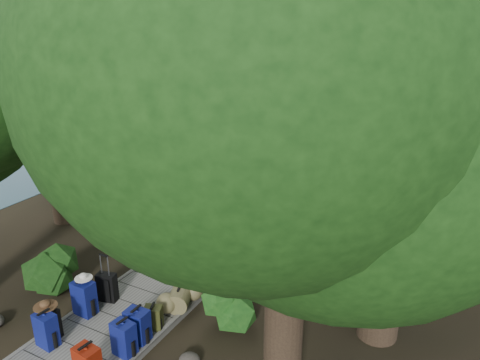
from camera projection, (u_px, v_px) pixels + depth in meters
The scene contains 44 objects.
ground at pixel (202, 256), 11.69m from camera, with size 120.00×120.00×0.00m, color black.
sand_beach at pixel (363, 123), 24.93m from camera, with size 40.00×22.00×0.02m, color tan.
water_bay at pixel (64, 69), 46.44m from camera, with size 50.00×60.00×0.02m, color #2A4A58.
distant_hill at pixel (147, 48), 68.99m from camera, with size 32.00×16.00×12.00m, color black.
boardwalk at pixel (222, 238), 12.50m from camera, with size 2.00×12.00×0.12m, color gray.
backpack_left_a at pixel (46, 328), 8.33m from camera, with size 0.39×0.27×0.72m, color navy, non-canonical shape.
backpack_left_b at pixel (49, 323), 8.54m from camera, with size 0.35×0.25×0.65m, color black, non-canonical shape.
backpack_left_c at pixel (84, 296), 9.20m from camera, with size 0.42×0.30×0.78m, color navy, non-canonical shape.
backpack_right_b at pixel (124, 337), 8.13m from camera, with size 0.40×0.28×0.71m, color navy, non-canonical shape.
backpack_right_c at pixel (137, 324), 8.44m from camera, with size 0.42×0.30×0.71m, color navy, non-canonical shape.
backpack_right_d at pixel (153, 316), 8.83m from camera, with size 0.33×0.24×0.51m, color #373B18, non-canonical shape.
duffel_right_khaki at pixel (180, 297), 9.48m from camera, with size 0.44×0.66×0.44m, color olive, non-canonical shape.
suitcase_on_boardwalk at pixel (107, 287), 9.65m from camera, with size 0.40×0.22×0.61m, color black, non-canonical shape.
lone_suitcase_on_sand at pixel (323, 159), 17.95m from camera, with size 0.44×0.25×0.69m, color black, non-canonical shape.
hat_brown at pixel (45, 303), 8.44m from camera, with size 0.43×0.43×0.13m, color #51351E, non-canonical shape.
hat_white at pixel (83, 276), 9.08m from camera, with size 0.35×0.35×0.12m, color silver, non-canonical shape.
kayak at pixel (269, 141), 20.97m from camera, with size 0.76×3.47×0.35m, color #AC0E0F.
sun_lounger at pixel (393, 157), 18.36m from camera, with size 0.58×1.79×0.58m, color silver, non-canonical shape.
tree_right_a at pixel (291, 135), 6.09m from camera, with size 5.15×5.15×8.59m, color black, non-canonical shape.
tree_right_b at pixel (413, 39), 7.03m from camera, with size 6.06×6.06×10.82m, color black, non-canonical shape.
tree_right_c at pixel (388, 60), 10.44m from camera, with size 5.47×5.47×9.47m, color black, non-canonical shape.
tree_right_e at pixel (428, 38), 14.43m from camera, with size 5.51×5.51×9.91m, color black, non-canonical shape.
tree_left_b at pixel (43, 70), 12.11m from camera, with size 4.80×4.80×8.65m, color black, non-canonical shape.
tree_left_c at pixel (141, 75), 14.60m from camera, with size 4.42×4.42×7.68m, color black, non-canonical shape.
tree_back_a at pixel (328, 42), 23.22m from camera, with size 4.82×4.82×8.35m, color black, non-canonical shape.
tree_back_b at pixel (415, 25), 22.43m from camera, with size 5.62×5.62×10.04m, color black, non-canonical shape.
tree_back_c at pixel (475, 47), 20.93m from camera, with size 4.59×4.59×8.26m, color black, non-canonical shape.
tree_back_d at pixel (259, 40), 24.43m from camera, with size 5.04×5.04×8.41m, color black, non-canonical shape.
palm_right_a at pixel (407, 73), 13.39m from camera, with size 4.78×4.78×8.15m, color #123910, non-canonical shape.
palm_right_c at pixel (405, 68), 19.77m from camera, with size 4.28×4.28×6.81m, color #123910, non-canonical shape.
palm_left_a at pixel (194, 81), 18.05m from camera, with size 3.94×3.94×6.28m, color #123910, non-canonical shape.
rock_left_b at pixel (61, 266), 11.09m from camera, with size 0.32×0.29×0.18m, color #4C473F, non-canonical shape.
rock_left_c at pixel (158, 225), 13.03m from camera, with size 0.55×0.50×0.30m, color #4C473F, non-canonical shape.
rock_left_d at pixel (191, 201), 14.76m from camera, with size 0.32×0.29×0.17m, color #4C473F, non-canonical shape.
rock_right_a at pixel (190, 360), 8.12m from camera, with size 0.38×0.34×0.21m, color #4C473F, non-canonical shape.
rock_right_b at pixel (276, 291), 10.01m from camera, with size 0.50×0.45×0.27m, color #4C473F, non-canonical shape.
rock_right_c at pixel (289, 241), 12.28m from camera, with size 0.33×0.30×0.18m, color #4C473F, non-canonical shape.
rock_right_d at pixel (363, 223), 13.18m from camera, with size 0.51×0.46×0.28m, color #4C473F, non-canonical shape.
shrub_left_a at pixel (51, 268), 10.15m from camera, with size 1.18×1.18×1.06m, color #164514, non-canonical shape.
shrub_left_b at pixel (154, 215), 13.09m from camera, with size 0.83×0.83×0.75m, color #164514, non-canonical shape.
shrub_left_c at pixel (197, 163), 16.67m from camera, with size 1.35×1.35×1.22m, color #164514, non-canonical shape.
shrub_right_a at pixel (224, 308), 8.97m from camera, with size 0.96×0.96×0.87m, color #164514, non-canonical shape.
shrub_right_b at pixel (321, 227), 11.80m from camera, with size 1.43×1.43×1.29m, color #164514, non-canonical shape.
shrub_right_c at pixel (343, 182), 15.63m from camera, with size 0.78×0.78×0.70m, color #164514, non-canonical shape.
Camera 1 is at (5.66, -8.64, 5.88)m, focal length 35.00 mm.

